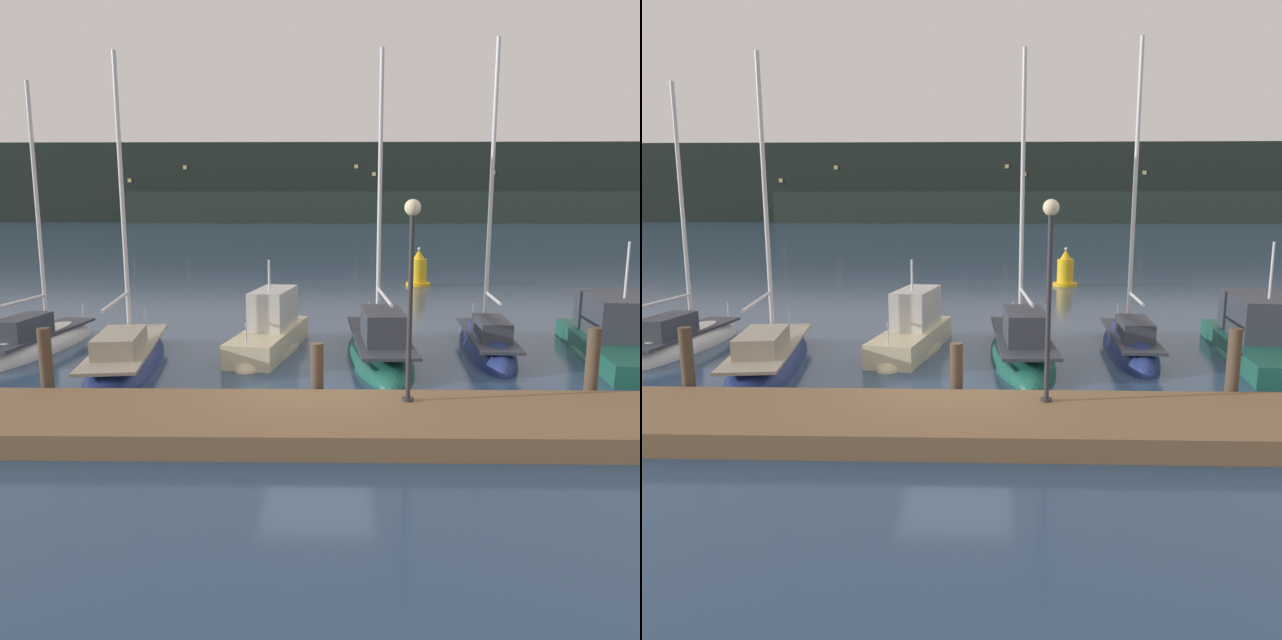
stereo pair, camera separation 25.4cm
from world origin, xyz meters
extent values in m
plane|color=navy|center=(0.00, 0.00, 0.00)|extent=(400.00, 400.00, 0.00)
cube|color=brown|center=(0.00, -1.71, 0.23)|extent=(31.74, 2.80, 0.45)
cylinder|color=#4C3D2D|center=(-5.92, -0.06, 0.86)|extent=(0.28, 0.28, 1.71)
cylinder|color=#4C3D2D|center=(0.00, -0.06, 0.70)|extent=(0.28, 0.28, 1.40)
cylinder|color=#4C3D2D|center=(5.92, -0.06, 0.88)|extent=(0.28, 0.28, 1.77)
ellipsoid|color=white|center=(-8.46, 5.00, 0.00)|extent=(2.00, 5.88, 1.39)
cube|color=#333842|center=(-8.46, 5.00, 0.51)|extent=(1.68, 4.94, 0.08)
cube|color=#333842|center=(-8.55, 4.31, 0.86)|extent=(1.01, 1.93, 0.60)
cylinder|color=silver|center=(-8.41, 5.46, 4.16)|extent=(0.12, 0.12, 7.29)
cylinder|color=silver|center=(-8.56, 4.19, 1.61)|extent=(0.39, 2.55, 0.09)
cylinder|color=silver|center=(-8.15, 7.64, 0.76)|extent=(0.04, 0.04, 0.50)
ellipsoid|color=navy|center=(-5.23, 3.23, 0.00)|extent=(2.60, 7.00, 1.35)
cube|color=#A39984|center=(-5.23, 3.23, 0.55)|extent=(2.19, 5.88, 0.08)
cube|color=#A39984|center=(-5.13, 2.42, 0.84)|extent=(1.31, 2.30, 0.51)
cylinder|color=silver|center=(-5.31, 3.77, 4.39)|extent=(0.12, 0.12, 7.68)
cylinder|color=silver|center=(-5.10, 2.21, 1.94)|extent=(0.50, 3.13, 0.09)
cylinder|color=silver|center=(-5.64, 6.35, 0.80)|extent=(0.04, 0.04, 0.50)
ellipsoid|color=beige|center=(-1.54, 4.95, 0.00)|extent=(2.36, 5.37, 1.09)
cube|color=beige|center=(-1.54, 4.95, 0.34)|extent=(2.15, 4.83, 0.68)
cube|color=silver|center=(-1.44, 5.46, 1.24)|extent=(1.38, 2.42, 1.13)
cube|color=black|center=(-1.26, 6.48, 1.41)|extent=(0.91, 0.39, 0.51)
cylinder|color=silver|center=(-1.52, 5.05, 2.27)|extent=(0.07, 0.07, 0.93)
cylinder|color=silver|center=(-1.92, 2.81, 0.98)|extent=(0.04, 0.04, 0.60)
ellipsoid|color=#195647|center=(1.68, 4.22, 0.00)|extent=(1.97, 6.68, 1.29)
cube|color=#333842|center=(1.68, 4.22, 0.64)|extent=(1.65, 5.61, 0.08)
cube|color=#333842|center=(1.71, 3.43, 1.10)|extent=(1.12, 2.15, 0.83)
cylinder|color=silver|center=(1.66, 4.75, 4.57)|extent=(0.12, 0.12, 7.85)
cylinder|color=silver|center=(1.71, 3.23, 1.93)|extent=(0.19, 3.04, 0.09)
cylinder|color=silver|center=(1.58, 7.27, 0.89)|extent=(0.04, 0.04, 0.50)
ellipsoid|color=navy|center=(4.92, 4.96, 0.00)|extent=(1.79, 5.89, 1.67)
cube|color=#333842|center=(4.92, 4.96, 0.55)|extent=(1.50, 4.95, 0.08)
cube|color=#333842|center=(4.87, 4.27, 0.86)|extent=(0.96, 1.91, 0.55)
cylinder|color=silver|center=(4.95, 5.43, 4.73)|extent=(0.12, 0.12, 8.36)
cylinder|color=silver|center=(4.87, 4.31, 1.73)|extent=(0.25, 2.24, 0.09)
cylinder|color=silver|center=(5.10, 7.63, 0.80)|extent=(0.04, 0.04, 0.50)
ellipsoid|color=#195647|center=(8.59, 4.30, 0.00)|extent=(3.33, 7.29, 0.95)
cube|color=#195647|center=(8.59, 4.30, 0.28)|extent=(3.05, 6.57, 0.55)
cube|color=#333842|center=(8.68, 4.99, 1.14)|extent=(2.05, 3.28, 1.16)
cube|color=black|center=(8.86, 6.39, 1.31)|extent=(1.48, 0.42, 0.52)
cylinder|color=silver|center=(8.61, 4.44, 2.51)|extent=(0.07, 0.07, 1.59)
cylinder|color=gold|center=(4.97, 20.03, 0.08)|extent=(1.30, 1.30, 0.16)
cylinder|color=gold|center=(4.97, 20.03, 0.79)|extent=(0.87, 0.87, 1.25)
cone|color=gold|center=(4.97, 20.03, 1.66)|extent=(0.61, 0.61, 0.50)
sphere|color=#F9EAB7|center=(4.97, 20.03, 1.96)|extent=(0.16, 0.16, 0.16)
cylinder|color=#2D2D33|center=(1.85, -1.05, 0.48)|extent=(0.24, 0.24, 0.06)
cylinder|color=#2D2D33|center=(1.85, -1.05, 2.33)|extent=(0.10, 0.10, 3.64)
sphere|color=#F9EAB7|center=(1.85, -1.05, 4.29)|extent=(0.32, 0.32, 0.32)
cube|color=#1E2823|center=(0.00, 133.60, 8.55)|extent=(240.00, 16.00, 17.10)
cube|color=#26332C|center=(28.61, 123.60, 3.27)|extent=(144.00, 10.00, 6.54)
cube|color=#F4DB8C|center=(9.62, 125.55, 10.35)|extent=(0.80, 0.10, 0.80)
cube|color=#F4DB8C|center=(-43.75, 125.55, 9.04)|extent=(0.80, 0.10, 0.80)
cube|color=#F4DB8C|center=(5.79, 125.55, 11.95)|extent=(0.80, 0.10, 0.80)
cube|color=#F4DB8C|center=(35.40, 125.55, 10.61)|extent=(0.80, 0.10, 0.80)
cube|color=#F4DB8C|center=(-7.32, 125.55, 3.88)|extent=(0.80, 0.10, 0.80)
cube|color=#F4DB8C|center=(-31.50, 125.55, 11.79)|extent=(0.80, 0.10, 0.80)
camera|label=1|loc=(0.29, -13.12, 4.39)|focal=35.00mm
camera|label=2|loc=(0.54, -13.12, 4.39)|focal=35.00mm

